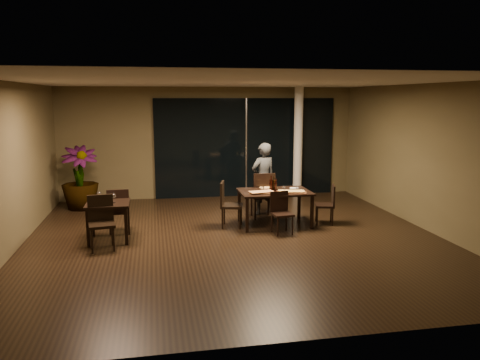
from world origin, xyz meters
name	(u,v)px	position (x,y,z in m)	size (l,w,h in m)	color
ground	(235,238)	(0.00, 0.00, 0.00)	(8.00, 8.00, 0.00)	black
wall_back	(210,143)	(0.00, 4.05, 1.50)	(8.00, 0.10, 3.00)	brown
wall_front	(300,213)	(0.00, -4.05, 1.50)	(8.00, 0.10, 3.00)	brown
wall_left	(7,168)	(-4.05, 0.00, 1.50)	(0.10, 8.00, 3.00)	brown
wall_right	(429,157)	(4.05, 0.00, 1.50)	(0.10, 8.00, 3.00)	brown
ceiling	(235,81)	(0.00, 0.00, 3.02)	(8.00, 8.00, 0.04)	silver
window_panel	(246,148)	(1.00, 3.96, 1.35)	(5.00, 0.06, 2.70)	black
column	(298,142)	(2.40, 3.65, 1.50)	(0.24, 0.24, 3.00)	white
main_table	(275,194)	(1.00, 0.80, 0.68)	(1.50, 1.00, 0.75)	black
side_table	(108,209)	(-2.40, 0.30, 0.62)	(0.80, 0.80, 0.75)	black
chair_main_far	(263,193)	(0.88, 1.38, 0.59)	(0.49, 0.49, 1.06)	black
chair_main_near	(281,210)	(0.98, 0.23, 0.47)	(0.43, 0.43, 0.84)	black
chair_main_left	(228,202)	(-0.01, 0.85, 0.54)	(0.55, 0.55, 0.97)	black
chair_main_right	(328,202)	(2.17, 0.69, 0.48)	(0.49, 0.49, 0.86)	black
chair_side_far	(118,208)	(-2.25, 0.76, 0.52)	(0.45, 0.45, 0.92)	black
chair_side_near	(101,219)	(-2.48, -0.15, 0.54)	(0.51, 0.51, 0.97)	black
diner	(263,179)	(0.99, 1.83, 0.84)	(0.57, 0.38, 1.68)	#2D2F32
potted_plant	(80,178)	(-3.31, 3.12, 0.78)	(0.85, 0.85, 1.55)	#224D19
pizza_board_left	(262,193)	(0.67, 0.62, 0.76)	(0.50, 0.25, 0.01)	#422815
pizza_board_right	(291,192)	(1.30, 0.56, 0.76)	(0.62, 0.31, 0.01)	#472816
oblong_pizza_left	(262,192)	(0.67, 0.62, 0.77)	(0.48, 0.23, 0.02)	maroon
oblong_pizza_right	(291,191)	(1.30, 0.56, 0.77)	(0.52, 0.24, 0.02)	maroon
round_pizza	(266,188)	(0.89, 1.13, 0.76)	(0.28, 0.28, 0.01)	#B03413
bottle_a	(271,183)	(0.93, 0.85, 0.92)	(0.07, 0.07, 0.33)	black
bottle_b	(276,185)	(1.02, 0.79, 0.88)	(0.06, 0.06, 0.26)	black
bottle_c	(274,183)	(1.00, 0.87, 0.90)	(0.07, 0.07, 0.30)	black
tumbler_left	(262,189)	(0.75, 0.88, 0.79)	(0.07, 0.07, 0.09)	white
tumbler_right	(284,188)	(1.25, 0.92, 0.79)	(0.07, 0.07, 0.08)	white
napkin_near	(300,190)	(1.53, 0.71, 0.76)	(0.18, 0.10, 0.01)	white
napkin_far	(294,188)	(1.48, 0.98, 0.76)	(0.18, 0.10, 0.01)	white
wine_glass_a	(99,197)	(-2.56, 0.35, 0.85)	(0.09, 0.09, 0.19)	white
wine_glass_b	(114,198)	(-2.28, 0.25, 0.83)	(0.07, 0.07, 0.17)	white
side_napkin	(107,205)	(-2.39, 0.06, 0.76)	(0.18, 0.11, 0.01)	silver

